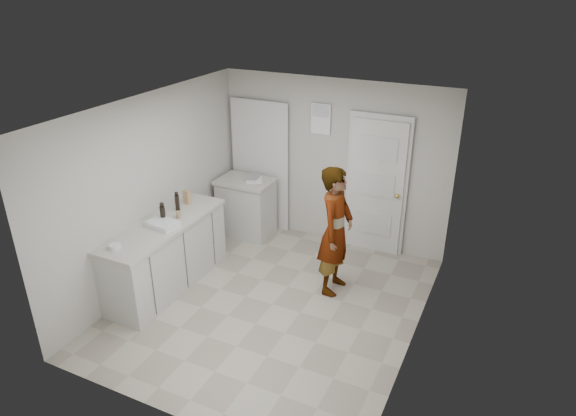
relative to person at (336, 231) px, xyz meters
The scene contains 12 objects.
ground 1.23m from the person, 129.70° to the right, with size 4.00×4.00×0.00m, color gray.
room_shell 1.48m from the person, 120.05° to the left, with size 4.00×4.00×4.00m.
main_counter 2.24m from the person, 156.44° to the right, with size 0.64×1.96×0.93m.
side_counter 2.06m from the person, 154.31° to the left, with size 0.84×0.61×0.93m.
person is the anchor object (origin of this frame).
cake_mix_box 2.12m from the person, behind, with size 0.11×0.05×0.19m, color #A87A54.
spice_jar 2.04m from the person, 161.28° to the right, with size 0.06×0.06×0.09m, color tan.
oil_cruet_a 2.21m from the person, 157.90° to the right, with size 0.07×0.07×0.27m.
oil_cruet_b 2.14m from the person, 167.31° to the right, with size 0.06×0.06×0.27m.
baking_dish 2.18m from the person, 154.23° to the right, with size 0.41×0.31×0.07m.
egg_bowl 2.66m from the person, 141.98° to the right, with size 0.14×0.14×0.05m.
papers 1.94m from the person, 151.06° to the left, with size 0.25×0.31×0.01m, color white.
Camera 1 is at (2.50, -4.77, 3.83)m, focal length 32.00 mm.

